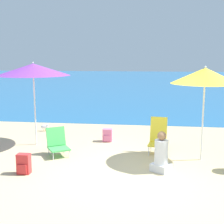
{
  "coord_description": "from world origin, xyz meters",
  "views": [
    {
      "loc": [
        0.41,
        -5.95,
        2.33
      ],
      "look_at": [
        -0.55,
        1.47,
        1.0
      ],
      "focal_mm": 50.0,
      "sensor_mm": 36.0,
      "label": 1
    }
  ],
  "objects_px": {
    "beach_umbrella_purple": "(33,70)",
    "beach_chair_green": "(57,143)",
    "beach_umbrella_yellow": "(205,76)",
    "beach_chair_yellow": "(158,136)",
    "seagull": "(45,127)",
    "backpack_pink": "(108,135)",
    "backpack_red": "(24,164)",
    "person_seated_far": "(161,155)"
  },
  "relations": [
    {
      "from": "beach_umbrella_yellow",
      "to": "person_seated_far",
      "type": "bearing_deg",
      "value": -137.29
    },
    {
      "from": "beach_chair_green",
      "to": "seagull",
      "type": "bearing_deg",
      "value": 83.2
    },
    {
      "from": "backpack_pink",
      "to": "seagull",
      "type": "bearing_deg",
      "value": 156.18
    },
    {
      "from": "beach_umbrella_purple",
      "to": "beach_chair_green",
      "type": "distance_m",
      "value": 2.07
    },
    {
      "from": "beach_chair_yellow",
      "to": "seagull",
      "type": "relative_size",
      "value": 3.24
    },
    {
      "from": "beach_chair_green",
      "to": "seagull",
      "type": "height_order",
      "value": "beach_chair_green"
    },
    {
      "from": "beach_chair_green",
      "to": "person_seated_far",
      "type": "height_order",
      "value": "person_seated_far"
    },
    {
      "from": "seagull",
      "to": "beach_chair_yellow",
      "type": "bearing_deg",
      "value": -27.29
    },
    {
      "from": "beach_chair_yellow",
      "to": "backpack_red",
      "type": "distance_m",
      "value": 3.23
    },
    {
      "from": "beach_chair_green",
      "to": "beach_chair_yellow",
      "type": "xyz_separation_m",
      "value": [
        2.38,
        0.51,
        0.12
      ]
    },
    {
      "from": "beach_umbrella_yellow",
      "to": "seagull",
      "type": "xyz_separation_m",
      "value": [
        -4.5,
        2.24,
        -1.78
      ]
    },
    {
      "from": "person_seated_far",
      "to": "backpack_pink",
      "type": "relative_size",
      "value": 2.37
    },
    {
      "from": "beach_umbrella_yellow",
      "to": "backpack_red",
      "type": "relative_size",
      "value": 5.19
    },
    {
      "from": "backpack_red",
      "to": "seagull",
      "type": "height_order",
      "value": "backpack_red"
    },
    {
      "from": "backpack_pink",
      "to": "seagull",
      "type": "xyz_separation_m",
      "value": [
        -2.15,
        0.95,
        -0.04
      ]
    },
    {
      "from": "beach_umbrella_purple",
      "to": "beach_chair_green",
      "type": "height_order",
      "value": "beach_umbrella_purple"
    },
    {
      "from": "person_seated_far",
      "to": "backpack_red",
      "type": "distance_m",
      "value": 2.79
    },
    {
      "from": "beach_chair_green",
      "to": "backpack_pink",
      "type": "bearing_deg",
      "value": 20.76
    },
    {
      "from": "beach_umbrella_yellow",
      "to": "backpack_pink",
      "type": "relative_size",
      "value": 5.99
    },
    {
      "from": "beach_chair_yellow",
      "to": "person_seated_far",
      "type": "relative_size",
      "value": 1.03
    },
    {
      "from": "backpack_red",
      "to": "person_seated_far",
      "type": "bearing_deg",
      "value": 10.14
    },
    {
      "from": "beach_chair_green",
      "to": "beach_chair_yellow",
      "type": "relative_size",
      "value": 0.8
    },
    {
      "from": "backpack_pink",
      "to": "backpack_red",
      "type": "bearing_deg",
      "value": -116.7
    },
    {
      "from": "beach_umbrella_yellow",
      "to": "beach_chair_yellow",
      "type": "distance_m",
      "value": 1.83
    },
    {
      "from": "backpack_red",
      "to": "beach_umbrella_purple",
      "type": "bearing_deg",
      "value": 104.39
    },
    {
      "from": "seagull",
      "to": "beach_umbrella_purple",
      "type": "bearing_deg",
      "value": -78.91
    },
    {
      "from": "beach_chair_green",
      "to": "backpack_pink",
      "type": "relative_size",
      "value": 1.97
    },
    {
      "from": "backpack_red",
      "to": "beach_chair_green",
      "type": "bearing_deg",
      "value": 75.98
    },
    {
      "from": "beach_chair_green",
      "to": "person_seated_far",
      "type": "distance_m",
      "value": 2.55
    },
    {
      "from": "beach_umbrella_purple",
      "to": "seagull",
      "type": "height_order",
      "value": "beach_umbrella_purple"
    },
    {
      "from": "beach_chair_green",
      "to": "beach_chair_yellow",
      "type": "distance_m",
      "value": 2.44
    },
    {
      "from": "beach_umbrella_purple",
      "to": "beach_chair_green",
      "type": "relative_size",
      "value": 3.13
    },
    {
      "from": "person_seated_far",
      "to": "backpack_red",
      "type": "relative_size",
      "value": 2.05
    },
    {
      "from": "beach_chair_yellow",
      "to": "person_seated_far",
      "type": "height_order",
      "value": "beach_chair_yellow"
    },
    {
      "from": "beach_chair_green",
      "to": "backpack_red",
      "type": "bearing_deg",
      "value": -136.98
    },
    {
      "from": "beach_umbrella_purple",
      "to": "backpack_red",
      "type": "bearing_deg",
      "value": -75.61
    },
    {
      "from": "backpack_red",
      "to": "beach_chair_yellow",
      "type": "bearing_deg",
      "value": 33.19
    },
    {
      "from": "beach_chair_green",
      "to": "beach_chair_yellow",
      "type": "height_order",
      "value": "beach_chair_yellow"
    },
    {
      "from": "beach_umbrella_purple",
      "to": "backpack_red",
      "type": "xyz_separation_m",
      "value": [
        0.53,
        -2.08,
        -1.8
      ]
    },
    {
      "from": "beach_umbrella_yellow",
      "to": "backpack_red",
      "type": "height_order",
      "value": "beach_umbrella_yellow"
    },
    {
      "from": "backpack_pink",
      "to": "seagull",
      "type": "distance_m",
      "value": 2.35
    },
    {
      "from": "beach_chair_green",
      "to": "person_seated_far",
      "type": "relative_size",
      "value": 0.83
    }
  ]
}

